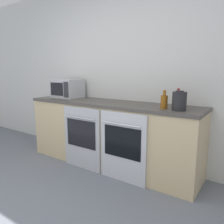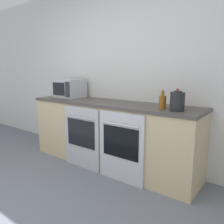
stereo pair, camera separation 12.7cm
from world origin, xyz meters
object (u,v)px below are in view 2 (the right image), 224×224
object	(u,v)px
bottle_amber	(162,102)
kettle	(177,101)
oven_right	(121,147)
microwave	(69,88)
oven_left	(82,137)
bottle_red	(177,100)

from	to	relation	value
bottle_amber	kettle	bearing A→B (deg)	-8.93
oven_right	kettle	world-z (taller)	kettle
microwave	kettle	bearing A→B (deg)	-5.97
kettle	bottle_amber	bearing A→B (deg)	171.07
microwave	oven_left	bearing A→B (deg)	-30.56
oven_left	oven_right	xyz separation A→B (m)	(0.64, 0.00, 0.00)
oven_left	bottle_amber	world-z (taller)	bottle_amber
bottle_red	oven_left	bearing A→B (deg)	-160.88
oven_right	bottle_amber	bearing A→B (deg)	27.04
microwave	bottle_red	bearing A→B (deg)	0.72
microwave	kettle	size ratio (longest dim) A/B	2.15
oven_left	microwave	xyz separation A→B (m)	(-0.63, 0.37, 0.60)
oven_left	bottle_red	world-z (taller)	bottle_red
oven_left	oven_right	distance (m)	0.64
oven_right	microwave	size ratio (longest dim) A/B	1.87
bottle_amber	kettle	distance (m)	0.18
bottle_amber	oven_right	bearing A→B (deg)	-152.96
oven_left	bottle_red	size ratio (longest dim) A/B	3.88
oven_right	bottle_amber	world-z (taller)	bottle_amber
microwave	bottle_red	world-z (taller)	microwave
oven_left	bottle_red	distance (m)	1.31
bottle_red	microwave	bearing A→B (deg)	-179.28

